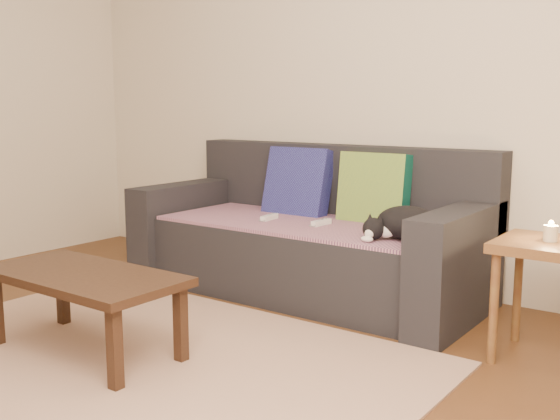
{
  "coord_description": "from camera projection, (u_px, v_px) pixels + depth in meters",
  "views": [
    {
      "loc": [
        2.14,
        -1.65,
        1.12
      ],
      "look_at": [
        0.05,
        1.2,
        0.55
      ],
      "focal_mm": 42.0,
      "sensor_mm": 36.0,
      "label": 1
    }
  ],
  "objects": [
    {
      "name": "ground",
      "position": [
        101.0,
        375.0,
        2.74
      ],
      "size": [
        4.5,
        4.5,
        0.0
      ],
      "primitive_type": "plane",
      "color": "brown",
      "rests_on": "ground"
    },
    {
      "name": "back_wall",
      "position": [
        348.0,
        76.0,
        4.12
      ],
      "size": [
        4.5,
        0.04,
        2.6
      ],
      "primitive_type": "cube",
      "color": "beige",
      "rests_on": "ground"
    },
    {
      "name": "sofa",
      "position": [
        310.0,
        241.0,
        3.94
      ],
      "size": [
        2.1,
        0.94,
        0.87
      ],
      "color": "#232328",
      "rests_on": "ground"
    },
    {
      "name": "throw_blanket",
      "position": [
        301.0,
        223.0,
        3.85
      ],
      "size": [
        1.66,
        0.74,
        0.02
      ],
      "primitive_type": "cube",
      "color": "#45274A",
      "rests_on": "sofa"
    },
    {
      "name": "cushion_navy",
      "position": [
        298.0,
        183.0,
        4.14
      ],
      "size": [
        0.43,
        0.21,
        0.45
      ],
      "primitive_type": "cube",
      "rotation": [
        -0.25,
        0.0,
        0.0
      ],
      "color": "#191457",
      "rests_on": "throw_blanket"
    },
    {
      "name": "cushion_green",
      "position": [
        374.0,
        189.0,
        3.83
      ],
      "size": [
        0.42,
        0.15,
        0.43
      ],
      "primitive_type": "cube",
      "rotation": [
        -0.12,
        0.0,
        0.0
      ],
      "color": "#0B483E",
      "rests_on": "throw_blanket"
    },
    {
      "name": "cat",
      "position": [
        405.0,
        224.0,
        3.32
      ],
      "size": [
        0.4,
        0.33,
        0.17
      ],
      "rotation": [
        0.0,
        0.0,
        0.12
      ],
      "color": "black",
      "rests_on": "throw_blanket"
    },
    {
      "name": "wii_remote_a",
      "position": [
        269.0,
        217.0,
        3.9
      ],
      "size": [
        0.05,
        0.15,
        0.03
      ],
      "primitive_type": "cube",
      "rotation": [
        0.0,
        0.0,
        1.67
      ],
      "color": "white",
      "rests_on": "throw_blanket"
    },
    {
      "name": "wii_remote_b",
      "position": [
        321.0,
        223.0,
        3.73
      ],
      "size": [
        0.05,
        0.15,
        0.03
      ],
      "primitive_type": "cube",
      "rotation": [
        0.0,
        0.0,
        1.49
      ],
      "color": "white",
      "rests_on": "throw_blanket"
    },
    {
      "name": "side_table",
      "position": [
        549.0,
        263.0,
        2.84
      ],
      "size": [
        0.43,
        0.43,
        0.54
      ],
      "color": "brown",
      "rests_on": "ground"
    },
    {
      "name": "candle",
      "position": [
        551.0,
        233.0,
        2.81
      ],
      "size": [
        0.06,
        0.06,
        0.09
      ],
      "color": "beige",
      "rests_on": "side_table"
    },
    {
      "name": "rug",
      "position": [
        129.0,
        363.0,
        2.86
      ],
      "size": [
        2.5,
        1.8,
        0.01
      ],
      "primitive_type": "cube",
      "color": "tan",
      "rests_on": "ground"
    },
    {
      "name": "coffee_table",
      "position": [
        84.0,
        283.0,
        2.92
      ],
      "size": [
        0.95,
        0.48,
        0.38
      ],
      "color": "#322013",
      "rests_on": "rug"
    }
  ]
}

